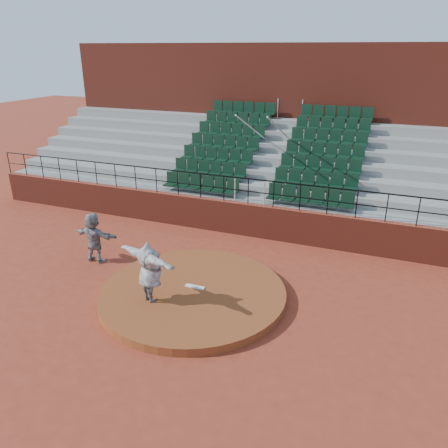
% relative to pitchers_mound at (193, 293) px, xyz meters
% --- Properties ---
extents(ground, '(90.00, 90.00, 0.00)m').
position_rel_pitchers_mound_xyz_m(ground, '(0.00, 0.00, -0.12)').
color(ground, maroon).
rests_on(ground, ground).
extents(pitchers_mound, '(5.50, 5.50, 0.25)m').
position_rel_pitchers_mound_xyz_m(pitchers_mound, '(0.00, 0.00, 0.00)').
color(pitchers_mound, brown).
rests_on(pitchers_mound, ground).
extents(pitching_rubber, '(0.60, 0.15, 0.03)m').
position_rel_pitchers_mound_xyz_m(pitching_rubber, '(0.00, 0.15, 0.14)').
color(pitching_rubber, white).
rests_on(pitching_rubber, pitchers_mound).
extents(boundary_wall, '(24.00, 0.30, 1.30)m').
position_rel_pitchers_mound_xyz_m(boundary_wall, '(0.00, 5.00, 0.53)').
color(boundary_wall, maroon).
rests_on(boundary_wall, ground).
extents(wall_railing, '(24.04, 0.05, 1.03)m').
position_rel_pitchers_mound_xyz_m(wall_railing, '(0.00, 5.00, 1.90)').
color(wall_railing, black).
rests_on(wall_railing, boundary_wall).
extents(seating_deck, '(24.00, 5.97, 4.63)m').
position_rel_pitchers_mound_xyz_m(seating_deck, '(0.00, 8.65, 1.32)').
color(seating_deck, gray).
rests_on(seating_deck, ground).
extents(press_box_facade, '(24.00, 3.00, 7.10)m').
position_rel_pitchers_mound_xyz_m(press_box_facade, '(0.00, 12.60, 3.43)').
color(press_box_facade, maroon).
rests_on(press_box_facade, ground).
extents(pitcher, '(2.27, 1.31, 1.79)m').
position_rel_pitchers_mound_xyz_m(pitcher, '(-0.84, -0.94, 1.02)').
color(pitcher, black).
rests_on(pitcher, pitchers_mound).
extents(fielder, '(1.64, 0.55, 1.76)m').
position_rel_pitchers_mound_xyz_m(fielder, '(-4.15, 0.92, 0.75)').
color(fielder, black).
rests_on(fielder, ground).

